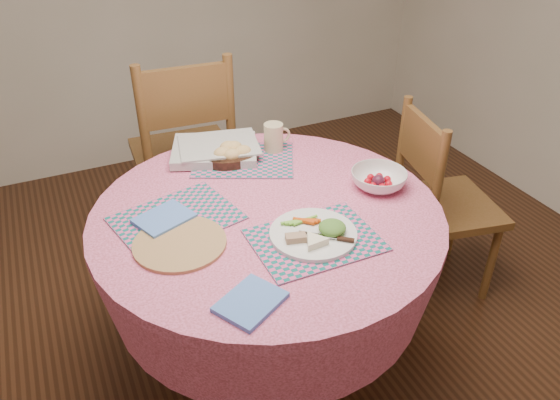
{
  "coord_description": "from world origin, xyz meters",
  "views": [
    {
      "loc": [
        -0.63,
        -1.46,
        1.81
      ],
      "look_at": [
        0.05,
        0.0,
        0.78
      ],
      "focal_mm": 35.0,
      "sensor_mm": 36.0,
      "label": 1
    }
  ],
  "objects_px": {
    "chair_back": "(185,150)",
    "fruit_bowl": "(379,180)",
    "chair_right": "(439,200)",
    "bread_bowl": "(232,153)",
    "dinner_plate": "(316,232)",
    "latte_mug": "(274,137)",
    "wicker_trivet": "(180,243)",
    "dining_table": "(268,254)"
  },
  "relations": [
    {
      "from": "dinner_plate",
      "to": "bread_bowl",
      "type": "bearing_deg",
      "value": 96.07
    },
    {
      "from": "chair_right",
      "to": "latte_mug",
      "type": "height_order",
      "value": "chair_right"
    },
    {
      "from": "chair_back",
      "to": "dinner_plate",
      "type": "height_order",
      "value": "chair_back"
    },
    {
      "from": "chair_right",
      "to": "dinner_plate",
      "type": "height_order",
      "value": "chair_right"
    },
    {
      "from": "dinner_plate",
      "to": "fruit_bowl",
      "type": "height_order",
      "value": "fruit_bowl"
    },
    {
      "from": "bread_bowl",
      "to": "latte_mug",
      "type": "xyz_separation_m",
      "value": [
        0.19,
        0.01,
        0.03
      ]
    },
    {
      "from": "latte_mug",
      "to": "wicker_trivet",
      "type": "bearing_deg",
      "value": -139.43
    },
    {
      "from": "bread_bowl",
      "to": "chair_back",
      "type": "bearing_deg",
      "value": 95.38
    },
    {
      "from": "dining_table",
      "to": "bread_bowl",
      "type": "height_order",
      "value": "bread_bowl"
    },
    {
      "from": "bread_bowl",
      "to": "fruit_bowl",
      "type": "relative_size",
      "value": 0.94
    },
    {
      "from": "chair_right",
      "to": "chair_back",
      "type": "relative_size",
      "value": 0.87
    },
    {
      "from": "dinner_plate",
      "to": "chair_right",
      "type": "bearing_deg",
      "value": 22.1
    },
    {
      "from": "chair_back",
      "to": "fruit_bowl",
      "type": "xyz_separation_m",
      "value": [
        0.48,
        -0.97,
        0.23
      ]
    },
    {
      "from": "fruit_bowl",
      "to": "chair_right",
      "type": "bearing_deg",
      "value": 18.16
    },
    {
      "from": "latte_mug",
      "to": "chair_back",
      "type": "bearing_deg",
      "value": 114.35
    },
    {
      "from": "chair_right",
      "to": "chair_back",
      "type": "bearing_deg",
      "value": 60.31
    },
    {
      "from": "dinner_plate",
      "to": "chair_back",
      "type": "bearing_deg",
      "value": 95.74
    },
    {
      "from": "wicker_trivet",
      "to": "fruit_bowl",
      "type": "relative_size",
      "value": 1.22
    },
    {
      "from": "chair_right",
      "to": "bread_bowl",
      "type": "distance_m",
      "value": 0.98
    },
    {
      "from": "dining_table",
      "to": "chair_back",
      "type": "distance_m",
      "value": 0.94
    },
    {
      "from": "bread_bowl",
      "to": "fruit_bowl",
      "type": "xyz_separation_m",
      "value": [
        0.43,
        -0.42,
        -0.0
      ]
    },
    {
      "from": "chair_back",
      "to": "fruit_bowl",
      "type": "relative_size",
      "value": 4.33
    },
    {
      "from": "chair_back",
      "to": "dinner_plate",
      "type": "relative_size",
      "value": 3.7
    },
    {
      "from": "chair_right",
      "to": "fruit_bowl",
      "type": "relative_size",
      "value": 3.75
    },
    {
      "from": "dinner_plate",
      "to": "latte_mug",
      "type": "distance_m",
      "value": 0.63
    },
    {
      "from": "dining_table",
      "to": "chair_back",
      "type": "bearing_deg",
      "value": 92.2
    },
    {
      "from": "chair_back",
      "to": "latte_mug",
      "type": "distance_m",
      "value": 0.65
    },
    {
      "from": "chair_right",
      "to": "bread_bowl",
      "type": "xyz_separation_m",
      "value": [
        -0.89,
        0.27,
        0.31
      ]
    },
    {
      "from": "fruit_bowl",
      "to": "dining_table",
      "type": "bearing_deg",
      "value": 176.17
    },
    {
      "from": "wicker_trivet",
      "to": "latte_mug",
      "type": "height_order",
      "value": "latte_mug"
    },
    {
      "from": "chair_back",
      "to": "bread_bowl",
      "type": "distance_m",
      "value": 0.6
    },
    {
      "from": "dinner_plate",
      "to": "latte_mug",
      "type": "relative_size",
      "value": 2.45
    },
    {
      "from": "bread_bowl",
      "to": "dining_table",
      "type": "bearing_deg",
      "value": -92.35
    },
    {
      "from": "bread_bowl",
      "to": "latte_mug",
      "type": "relative_size",
      "value": 1.97
    },
    {
      "from": "chair_right",
      "to": "dinner_plate",
      "type": "xyz_separation_m",
      "value": [
        -0.82,
        -0.33,
        0.29
      ]
    },
    {
      "from": "chair_right",
      "to": "chair_back",
      "type": "height_order",
      "value": "chair_back"
    },
    {
      "from": "latte_mug",
      "to": "fruit_bowl",
      "type": "distance_m",
      "value": 0.49
    },
    {
      "from": "dining_table",
      "to": "dinner_plate",
      "type": "height_order",
      "value": "dinner_plate"
    },
    {
      "from": "bread_bowl",
      "to": "wicker_trivet",
      "type": "bearing_deg",
      "value": -127.64
    },
    {
      "from": "wicker_trivet",
      "to": "fruit_bowl",
      "type": "xyz_separation_m",
      "value": [
        0.77,
        0.03,
        0.03
      ]
    },
    {
      "from": "chair_right",
      "to": "wicker_trivet",
      "type": "distance_m",
      "value": 1.28
    },
    {
      "from": "wicker_trivet",
      "to": "dinner_plate",
      "type": "bearing_deg",
      "value": -19.84
    }
  ]
}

